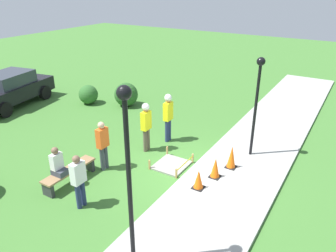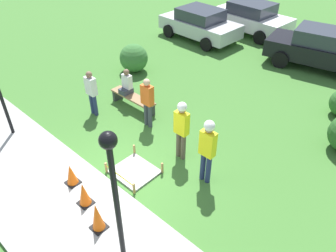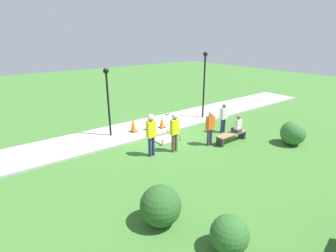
{
  "view_description": "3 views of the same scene",
  "coord_description": "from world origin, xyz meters",
  "px_view_note": "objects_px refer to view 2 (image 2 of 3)",
  "views": [
    {
      "loc": [
        -8.09,
        -4.22,
        5.81
      ],
      "look_at": [
        0.78,
        1.17,
        1.16
      ],
      "focal_mm": 35.0,
      "sensor_mm": 36.0,
      "label": 1
    },
    {
      "loc": [
        5.35,
        -3.48,
        6.34
      ],
      "look_at": [
        0.18,
        2.08,
        0.83
      ],
      "focal_mm": 35.0,
      "sensor_mm": 36.0,
      "label": 2
    },
    {
      "loc": [
        7.66,
        10.66,
        5.12
      ],
      "look_at": [
        0.56,
        1.37,
        1.02
      ],
      "focal_mm": 28.0,
      "sensor_mm": 36.0,
      "label": 3
    }
  ],
  "objects_px": {
    "traffic_cone_near_patch": "(71,174)",
    "traffic_cone_sidewalk_edge": "(97,216)",
    "bystander_in_gray_shirt": "(91,91)",
    "parked_car_black": "(321,48)",
    "traffic_cone_far_patch": "(84,194)",
    "park_bench": "(133,99)",
    "parked_car_silver": "(200,24)",
    "worker_supervisor": "(182,126)",
    "lamppost_near": "(115,190)",
    "parked_car_white": "(251,17)",
    "person_seated_on_bench": "(127,84)",
    "worker_assistant": "(208,146)",
    "bystander_in_orange_shirt": "(147,100)"
  },
  "relations": [
    {
      "from": "park_bench",
      "to": "parked_car_silver",
      "type": "xyz_separation_m",
      "value": [
        -2.44,
        6.82,
        0.45
      ]
    },
    {
      "from": "traffic_cone_sidewalk_edge",
      "to": "parked_car_silver",
      "type": "xyz_separation_m",
      "value": [
        -5.74,
        10.85,
        0.3
      ]
    },
    {
      "from": "parked_car_black",
      "to": "person_seated_on_bench",
      "type": "bearing_deg",
      "value": -126.5
    },
    {
      "from": "worker_supervisor",
      "to": "bystander_in_orange_shirt",
      "type": "xyz_separation_m",
      "value": [
        -1.81,
        0.46,
        -0.15
      ]
    },
    {
      "from": "traffic_cone_far_patch",
      "to": "lamppost_near",
      "type": "distance_m",
      "value": 2.88
    },
    {
      "from": "traffic_cone_sidewalk_edge",
      "to": "worker_assistant",
      "type": "xyz_separation_m",
      "value": [
        0.77,
        2.92,
        0.69
      ]
    },
    {
      "from": "park_bench",
      "to": "parked_car_white",
      "type": "bearing_deg",
      "value": 96.29
    },
    {
      "from": "person_seated_on_bench",
      "to": "worker_supervisor",
      "type": "distance_m",
      "value": 3.46
    },
    {
      "from": "traffic_cone_near_patch",
      "to": "parked_car_black",
      "type": "xyz_separation_m",
      "value": [
        1.74,
        11.32,
        0.46
      ]
    },
    {
      "from": "person_seated_on_bench",
      "to": "lamppost_near",
      "type": "xyz_separation_m",
      "value": [
        4.86,
        -4.35,
        1.6
      ]
    },
    {
      "from": "bystander_in_orange_shirt",
      "to": "parked_car_white",
      "type": "relative_size",
      "value": 0.39
    },
    {
      "from": "traffic_cone_near_patch",
      "to": "person_seated_on_bench",
      "type": "bearing_deg",
      "value": 118.63
    },
    {
      "from": "traffic_cone_far_patch",
      "to": "parked_car_silver",
      "type": "bearing_deg",
      "value": 114.83
    },
    {
      "from": "parked_car_silver",
      "to": "parked_car_white",
      "type": "bearing_deg",
      "value": 63.31
    },
    {
      "from": "traffic_cone_near_patch",
      "to": "parked_car_silver",
      "type": "height_order",
      "value": "parked_car_silver"
    },
    {
      "from": "traffic_cone_far_patch",
      "to": "bystander_in_gray_shirt",
      "type": "bearing_deg",
      "value": 140.28
    },
    {
      "from": "traffic_cone_near_patch",
      "to": "bystander_in_gray_shirt",
      "type": "relative_size",
      "value": 0.38
    },
    {
      "from": "traffic_cone_far_patch",
      "to": "traffic_cone_sidewalk_edge",
      "type": "distance_m",
      "value": 0.85
    },
    {
      "from": "parked_car_white",
      "to": "parked_car_black",
      "type": "height_order",
      "value": "parked_car_black"
    },
    {
      "from": "bystander_in_orange_shirt",
      "to": "lamppost_near",
      "type": "bearing_deg",
      "value": -49.38
    },
    {
      "from": "bystander_in_orange_shirt",
      "to": "bystander_in_gray_shirt",
      "type": "relative_size",
      "value": 1.06
    },
    {
      "from": "worker_assistant",
      "to": "parked_car_silver",
      "type": "bearing_deg",
      "value": 129.34
    },
    {
      "from": "park_bench",
      "to": "parked_car_silver",
      "type": "relative_size",
      "value": 0.45
    },
    {
      "from": "traffic_cone_near_patch",
      "to": "traffic_cone_sidewalk_edge",
      "type": "height_order",
      "value": "traffic_cone_sidewalk_edge"
    },
    {
      "from": "worker_assistant",
      "to": "bystander_in_orange_shirt",
      "type": "distance_m",
      "value": 3.0
    },
    {
      "from": "person_seated_on_bench",
      "to": "parked_car_silver",
      "type": "distance_m",
      "value": 7.09
    },
    {
      "from": "traffic_cone_near_patch",
      "to": "worker_supervisor",
      "type": "xyz_separation_m",
      "value": [
        1.31,
        2.79,
        0.72
      ]
    },
    {
      "from": "traffic_cone_sidewalk_edge",
      "to": "lamppost_near",
      "type": "bearing_deg",
      "value": -12.24
    },
    {
      "from": "bystander_in_orange_shirt",
      "to": "parked_car_white",
      "type": "xyz_separation_m",
      "value": [
        -2.2,
        9.76,
        -0.15
      ]
    },
    {
      "from": "traffic_cone_far_patch",
      "to": "traffic_cone_sidewalk_edge",
      "type": "xyz_separation_m",
      "value": [
        0.82,
        -0.22,
        0.05
      ]
    },
    {
      "from": "worker_assistant",
      "to": "parked_car_silver",
      "type": "relative_size",
      "value": 0.46
    },
    {
      "from": "traffic_cone_near_patch",
      "to": "person_seated_on_bench",
      "type": "relative_size",
      "value": 0.69
    },
    {
      "from": "traffic_cone_near_patch",
      "to": "traffic_cone_sidewalk_edge",
      "type": "distance_m",
      "value": 1.68
    },
    {
      "from": "traffic_cone_near_patch",
      "to": "parked_car_white",
      "type": "bearing_deg",
      "value": 101.74
    },
    {
      "from": "worker_supervisor",
      "to": "parked_car_white",
      "type": "xyz_separation_m",
      "value": [
        -4.01,
        10.22,
        -0.3
      ]
    },
    {
      "from": "traffic_cone_sidewalk_edge",
      "to": "parked_car_black",
      "type": "height_order",
      "value": "parked_car_black"
    },
    {
      "from": "parked_car_black",
      "to": "parked_car_white",
      "type": "bearing_deg",
      "value": 148.97
    },
    {
      "from": "traffic_cone_near_patch",
      "to": "worker_assistant",
      "type": "distance_m",
      "value": 3.56
    },
    {
      "from": "traffic_cone_near_patch",
      "to": "traffic_cone_far_patch",
      "type": "height_order",
      "value": "traffic_cone_far_patch"
    },
    {
      "from": "traffic_cone_sidewalk_edge",
      "to": "bystander_in_gray_shirt",
      "type": "bearing_deg",
      "value": 144.42
    },
    {
      "from": "traffic_cone_near_patch",
      "to": "worker_assistant",
      "type": "bearing_deg",
      "value": 46.39
    },
    {
      "from": "traffic_cone_sidewalk_edge",
      "to": "bystander_in_gray_shirt",
      "type": "relative_size",
      "value": 0.48
    },
    {
      "from": "parked_car_white",
      "to": "parked_car_black",
      "type": "relative_size",
      "value": 0.94
    },
    {
      "from": "person_seated_on_bench",
      "to": "bystander_in_gray_shirt",
      "type": "bearing_deg",
      "value": -105.69
    },
    {
      "from": "parked_car_white",
      "to": "parked_car_silver",
      "type": "xyz_separation_m",
      "value": [
        -1.4,
        -2.54,
        -0.03
      ]
    },
    {
      "from": "bystander_in_gray_shirt",
      "to": "parked_car_silver",
      "type": "distance_m",
      "value": 8.19
    },
    {
      "from": "traffic_cone_far_patch",
      "to": "parked_car_white",
      "type": "height_order",
      "value": "parked_car_white"
    },
    {
      "from": "bystander_in_gray_shirt",
      "to": "parked_car_black",
      "type": "distance_m",
      "value": 9.77
    },
    {
      "from": "traffic_cone_sidewalk_edge",
      "to": "worker_assistant",
      "type": "height_order",
      "value": "worker_assistant"
    },
    {
      "from": "traffic_cone_sidewalk_edge",
      "to": "worker_supervisor",
      "type": "distance_m",
      "value": 3.26
    }
  ]
}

